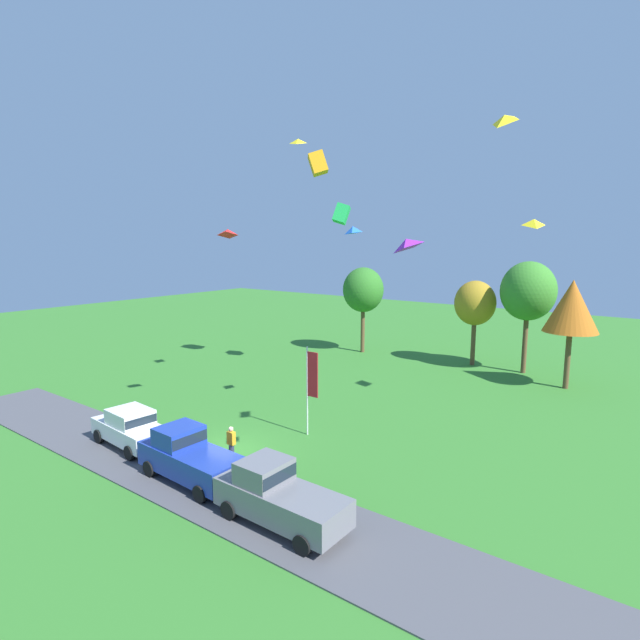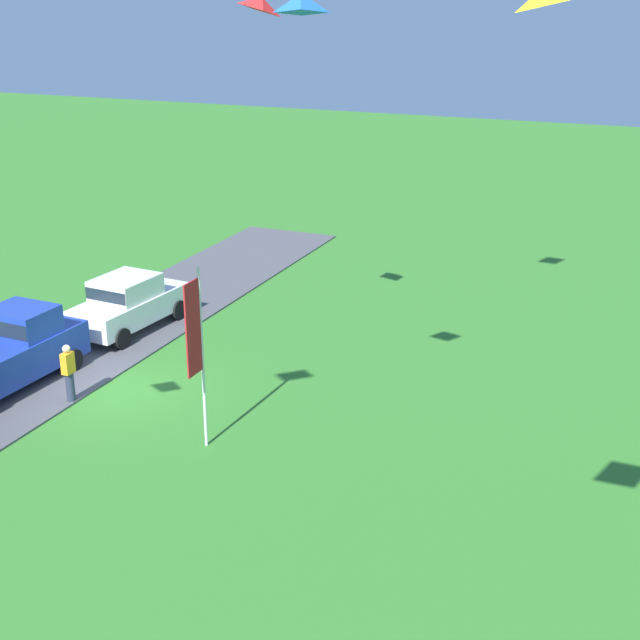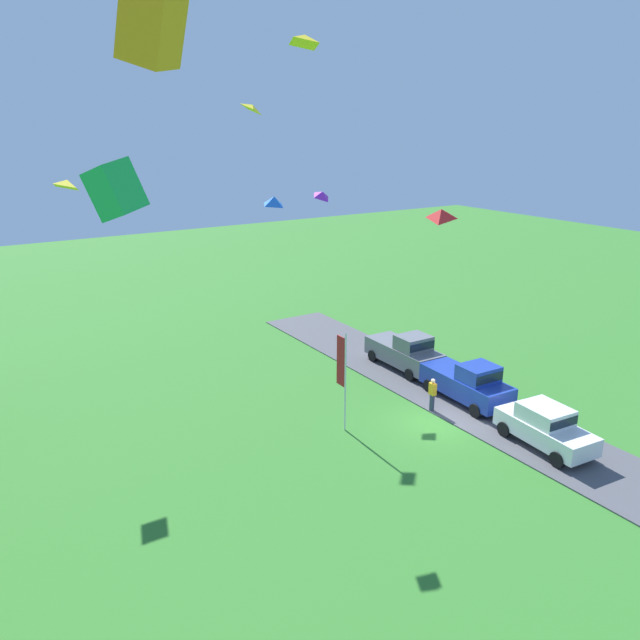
{
  "view_description": "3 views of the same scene",
  "coord_description": "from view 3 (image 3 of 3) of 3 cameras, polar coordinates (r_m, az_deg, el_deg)",
  "views": [
    {
      "loc": [
        16.87,
        -15.31,
        9.9
      ],
      "look_at": [
        0.5,
        6.78,
        5.54
      ],
      "focal_mm": 28.0,
      "sensor_mm": 36.0,
      "label": 1
    },
    {
      "loc": [
        18.84,
        14.42,
        10.74
      ],
      "look_at": [
        0.65,
        6.67,
        3.37
      ],
      "focal_mm": 50.0,
      "sensor_mm": 36.0,
      "label": 2
    },
    {
      "loc": [
        -19.36,
        18.8,
        13.36
      ],
      "look_at": [
        2.86,
        4.65,
        5.08
      ],
      "focal_mm": 35.0,
      "sensor_mm": 36.0,
      "label": 3
    }
  ],
  "objects": [
    {
      "name": "flag_banner",
      "position": [
        27.94,
        2.07,
        -4.45
      ],
      "size": [
        0.71,
        0.08,
        4.65
      ],
      "color": "silver",
      "rests_on": "ground"
    },
    {
      "name": "kite_diamond_mid_center",
      "position": [
        33.57,
        0.23,
        11.39
      ],
      "size": [
        1.01,
        0.83,
        0.61
      ],
      "primitive_type": "pyramid",
      "rotation": [
        -0.35,
        0.0,
        1.7
      ],
      "color": "purple"
    },
    {
      "name": "kite_diamond_near_flag",
      "position": [
        34.05,
        -6.16,
        18.77
      ],
      "size": [
        0.92,
        1.07,
        0.64
      ],
      "primitive_type": "pyramid",
      "rotation": [
        -0.46,
        0.0,
        2.93
      ],
      "color": "yellow"
    },
    {
      "name": "kite_diamond_topmost",
      "position": [
        19.95,
        -1.38,
        24.26
      ],
      "size": [
        1.07,
        1.12,
        0.45
      ],
      "primitive_type": "pyramid",
      "rotation": [
        -0.24,
        0.0,
        3.61
      ],
      "color": "yellow"
    },
    {
      "name": "kite_diamond_trailing_tail",
      "position": [
        22.54,
        11.02,
        9.5
      ],
      "size": [
        1.21,
        1.23,
        0.58
      ],
      "primitive_type": "pyramid",
      "rotation": [
        0.3,
        0.0,
        3.8
      ],
      "color": "red"
    },
    {
      "name": "kite_box_over_trees",
      "position": [
        16.51,
        -18.22,
        11.24
      ],
      "size": [
        1.42,
        1.51,
        1.62
      ],
      "primitive_type": "cube",
      "rotation": [
        -0.2,
        0.3,
        0.42
      ],
      "color": "green"
    },
    {
      "name": "kite_box_high_left",
      "position": [
        15.26,
        -15.16,
        24.34
      ],
      "size": [
        1.85,
        1.6,
        1.83
      ],
      "primitive_type": "cube",
      "rotation": [
        0.14,
        0.3,
        3.88
      ],
      "color": "orange"
    },
    {
      "name": "car_sedan_by_flagpole",
      "position": [
        28.75,
        19.89,
        -9.05
      ],
      "size": [
        4.53,
        2.23,
        1.84
      ],
      "color": "white",
      "rests_on": "ground"
    },
    {
      "name": "person_on_lawn",
      "position": [
        30.81,
        10.23,
        -6.74
      ],
      "size": [
        0.36,
        0.24,
        1.71
      ],
      "color": "#2D334C",
      "rests_on": "ground"
    },
    {
      "name": "kite_diamond_high_right",
      "position": [
        29.92,
        -22.08,
        11.48
      ],
      "size": [
        1.32,
        1.39,
        0.62
      ],
      "primitive_type": "pyramid",
      "rotation": [
        0.29,
        0.0,
        0.51
      ],
      "color": "yellow"
    },
    {
      "name": "kite_diamond_low_drifter",
      "position": [
        24.93,
        -4.2,
        10.79
      ],
      "size": [
        0.99,
        1.0,
        0.45
      ],
      "primitive_type": "pyramid",
      "rotation": [
        -0.14,
        0.0,
        1.97
      ],
      "color": "blue"
    },
    {
      "name": "car_pickup_far_end",
      "position": [
        35.62,
        7.87,
        -2.84
      ],
      "size": [
        5.03,
        2.11,
        2.14
      ],
      "color": "slate",
      "rests_on": "ground"
    },
    {
      "name": "pavement_strip",
      "position": [
        31.84,
        14.17,
        -7.87
      ],
      "size": [
        36.0,
        4.4,
        0.06
      ],
      "primitive_type": "cube",
      "color": "#4C4C51",
      "rests_on": "ground"
    },
    {
      "name": "car_pickup_mid_row",
      "position": [
        32.02,
        13.45,
        -5.56
      ],
      "size": [
        5.07,
        2.21,
        2.14
      ],
      "color": "#1E389E",
      "rests_on": "ground"
    },
    {
      "name": "ground_plane",
      "position": [
        30.11,
        10.58,
        -9.21
      ],
      "size": [
        120.0,
        120.0,
        0.0
      ],
      "primitive_type": "plane",
      "color": "#337528"
    }
  ]
}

